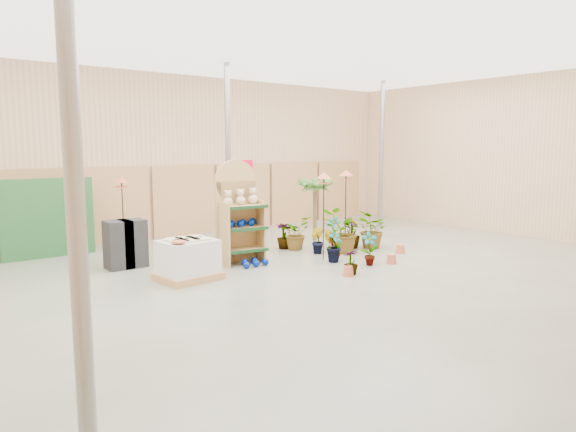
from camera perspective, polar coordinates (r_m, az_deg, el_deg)
name	(u,v)px	position (r m, az deg, el deg)	size (l,w,h in m)	color
room	(294,161)	(10.52, 0.68, 6.09)	(15.20, 12.10, 4.70)	slate
display_shelf	(238,216)	(11.16, -5.55, 0.01)	(1.02, 0.72, 2.24)	#A9824C
teddy_bears	(242,198)	(11.03, -5.18, 1.99)	(0.82, 0.21, 0.34)	beige
gazing_balls_shelf	(242,223)	(11.07, -5.19, -0.79)	(0.82, 0.28, 0.16)	navy
gazing_balls_floor	(253,263)	(10.92, -3.86, -5.20)	(0.63, 0.39, 0.15)	navy
pallet_stack	(188,260)	(9.92, -11.04, -4.79)	(1.16, 1.00, 0.80)	#AD7A4C
charcoal_planters	(125,244)	(11.23, -17.61, -2.97)	(0.80, 0.50, 1.00)	black
trellis_stock	(47,218)	(12.93, -25.21, -0.19)	(2.00, 0.30, 1.80)	#225528
offer_sign	(243,186)	(12.30, -4.97, 3.29)	(0.50, 0.08, 2.20)	gray
bird_table_front	(324,179)	(11.31, 4.01, 4.17)	(0.34, 0.34, 1.96)	black
bird_table_right	(346,176)	(12.59, 6.46, 4.48)	(0.34, 0.34, 1.95)	black
bird_table_back	(122,182)	(12.52, -18.01, 3.59)	(0.34, 0.34, 1.83)	black
palm	(315,185)	(13.68, 3.01, 3.47)	(0.70, 0.70, 1.76)	brown
potted_plant_0	(335,246)	(11.27, 5.28, -3.37)	(0.37, 0.25, 0.71)	#356823
potted_plant_1	(332,246)	(11.24, 4.90, -3.32)	(0.40, 0.33, 0.73)	#356823
potted_plant_2	(343,232)	(12.21, 6.11, -1.73)	(0.93, 0.81, 1.04)	#356823
potted_plant_3	(352,233)	(12.89, 7.11, -1.90)	(0.42, 0.42, 0.75)	#356823
potted_plant_4	(334,231)	(13.08, 5.11, -1.67)	(0.41, 0.28, 0.78)	#356823
potted_plant_5	(317,241)	(12.15, 3.24, -2.75)	(0.34, 0.27, 0.62)	#356823
potted_plant_6	(295,233)	(12.61, 0.84, -1.90)	(0.73, 0.64, 0.82)	#356823
potted_plant_7	(351,262)	(10.23, 7.01, -5.10)	(0.28, 0.28, 0.50)	#356823
potted_plant_8	(369,249)	(11.04, 9.03, -3.61)	(0.38, 0.26, 0.72)	#356823
potted_plant_10	(373,230)	(12.89, 9.42, -1.50)	(0.85, 0.74, 0.95)	#356823
potted_plant_11	(284,236)	(12.70, -0.45, -2.20)	(0.37, 0.37, 0.65)	#356823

